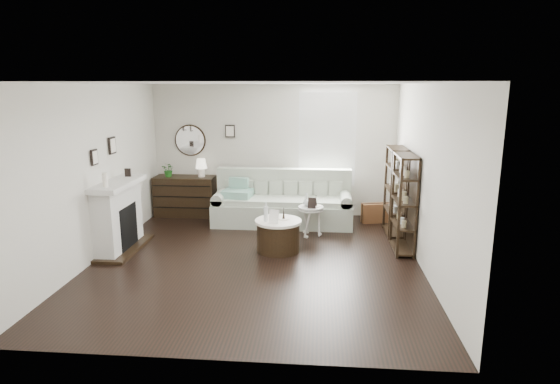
# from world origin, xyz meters

# --- Properties ---
(room) EXTENTS (5.50, 5.50, 5.50)m
(room) POSITION_xyz_m (0.73, 2.70, 1.60)
(room) COLOR black
(room) RESTS_ON ground
(fireplace) EXTENTS (0.50, 1.40, 1.84)m
(fireplace) POSITION_xyz_m (-2.32, 0.30, 0.54)
(fireplace) COLOR silver
(fireplace) RESTS_ON ground
(shelf_unit_far) EXTENTS (0.30, 0.80, 1.60)m
(shelf_unit_far) POSITION_xyz_m (2.33, 1.55, 0.80)
(shelf_unit_far) COLOR black
(shelf_unit_far) RESTS_ON ground
(shelf_unit_near) EXTENTS (0.30, 0.80, 1.60)m
(shelf_unit_near) POSITION_xyz_m (2.33, 0.65, 0.80)
(shelf_unit_near) COLOR black
(shelf_unit_near) RESTS_ON ground
(sofa) EXTENTS (2.69, 0.93, 1.05)m
(sofa) POSITION_xyz_m (0.25, 2.08, 0.35)
(sofa) COLOR #A5AF9C
(sofa) RESTS_ON ground
(quilt) EXTENTS (0.60, 0.52, 0.14)m
(quilt) POSITION_xyz_m (-0.63, 1.95, 0.61)
(quilt) COLOR #217B5A
(quilt) RESTS_ON sofa
(suitcase) EXTENTS (0.61, 0.32, 0.39)m
(suitcase) POSITION_xyz_m (2.10, 2.27, 0.19)
(suitcase) COLOR brown
(suitcase) RESTS_ON ground
(dresser) EXTENTS (1.24, 0.53, 0.83)m
(dresser) POSITION_xyz_m (-1.83, 2.47, 0.41)
(dresser) COLOR black
(dresser) RESTS_ON ground
(table_lamp) EXTENTS (0.26, 0.26, 0.38)m
(table_lamp) POSITION_xyz_m (-1.47, 2.47, 1.02)
(table_lamp) COLOR beige
(table_lamp) RESTS_ON dresser
(potted_plant) EXTENTS (0.33, 0.30, 0.29)m
(potted_plant) POSITION_xyz_m (-2.14, 2.42, 0.97)
(potted_plant) COLOR #1E5D1A
(potted_plant) RESTS_ON dresser
(drum_table) EXTENTS (0.76, 0.76, 0.53)m
(drum_table) POSITION_xyz_m (0.30, 0.45, 0.27)
(drum_table) COLOR black
(drum_table) RESTS_ON ground
(pedestal_table) EXTENTS (0.46, 0.46, 0.55)m
(pedestal_table) POSITION_xyz_m (0.81, 1.28, 0.51)
(pedestal_table) COLOR silver
(pedestal_table) RESTS_ON ground
(eiffel_drum) EXTENTS (0.11, 0.11, 0.17)m
(eiffel_drum) POSITION_xyz_m (0.38, 0.50, 0.62)
(eiffel_drum) COLOR black
(eiffel_drum) RESTS_ON drum_table
(bottle_drum) EXTENTS (0.07, 0.07, 0.31)m
(bottle_drum) POSITION_xyz_m (0.11, 0.36, 0.68)
(bottle_drum) COLOR silver
(bottle_drum) RESTS_ON drum_table
(card_frame_drum) EXTENTS (0.18, 0.11, 0.22)m
(card_frame_drum) POSITION_xyz_m (0.25, 0.26, 0.64)
(card_frame_drum) COLOR white
(card_frame_drum) RESTS_ON drum_table
(eiffel_ped) EXTENTS (0.14, 0.14, 0.18)m
(eiffel_ped) POSITION_xyz_m (0.90, 1.31, 0.65)
(eiffel_ped) COLOR black
(eiffel_ped) RESTS_ON pedestal_table
(flask_ped) EXTENTS (0.13, 0.13, 0.24)m
(flask_ped) POSITION_xyz_m (0.73, 1.30, 0.67)
(flask_ped) COLOR silver
(flask_ped) RESTS_ON pedestal_table
(card_frame_ped) EXTENTS (0.15, 0.08, 0.19)m
(card_frame_ped) POSITION_xyz_m (0.83, 1.16, 0.65)
(card_frame_ped) COLOR black
(card_frame_ped) RESTS_ON pedestal_table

